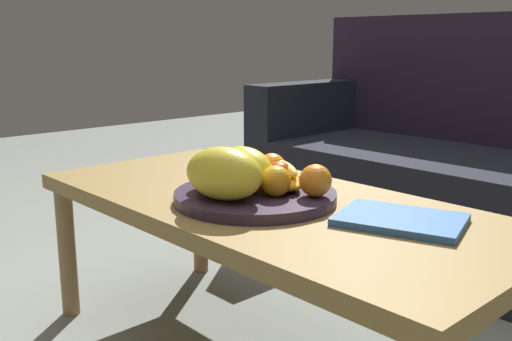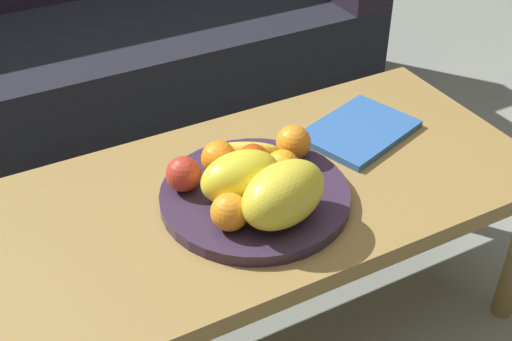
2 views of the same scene
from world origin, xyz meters
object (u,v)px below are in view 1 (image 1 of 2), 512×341
(melon_smaller_beside, at_px, (224,174))
(orange_left, at_px, (206,175))
(fruit_bowl, at_px, (256,197))
(orange_right, at_px, (272,168))
(couch, at_px, (483,180))
(banana_bunch, at_px, (288,177))
(apple_left, at_px, (245,164))
(coffee_table, at_px, (266,217))
(magazine, at_px, (401,220))
(orange_front, at_px, (276,181))
(melon_large_front, at_px, (244,168))
(orange_back, at_px, (315,181))
(apple_front, at_px, (279,175))

(melon_smaller_beside, distance_m, orange_left, 0.10)
(fruit_bowl, relative_size, orange_right, 5.19)
(couch, bearing_deg, banana_bunch, -90.16)
(melon_smaller_beside, relative_size, apple_left, 2.60)
(banana_bunch, bearing_deg, melon_smaller_beside, -96.64)
(coffee_table, distance_m, melon_smaller_beside, 0.19)
(magazine, bearing_deg, orange_front, -177.65)
(melon_smaller_beside, distance_m, magazine, 0.39)
(orange_right, bearing_deg, magazine, 2.57)
(melon_smaller_beside, xyz_separation_m, banana_bunch, (0.02, 0.18, -0.03))
(melon_smaller_beside, xyz_separation_m, orange_front, (0.06, 0.10, -0.02))
(couch, distance_m, magazine, 1.04)
(coffee_table, xyz_separation_m, banana_bunch, (0.03, 0.05, 0.10))
(orange_right, xyz_separation_m, banana_bunch, (0.06, -0.01, -0.01))
(melon_large_front, relative_size, orange_right, 2.22)
(orange_back, relative_size, magazine, 0.30)
(orange_front, bearing_deg, melon_smaller_beside, -118.96)
(coffee_table, height_order, orange_back, orange_back)
(melon_large_front, bearing_deg, orange_left, -130.05)
(apple_front, distance_m, banana_bunch, 0.03)
(couch, bearing_deg, orange_left, -95.96)
(couch, bearing_deg, melon_smaller_beside, -91.15)
(couch, height_order, fruit_bowl, couch)
(melon_large_front, height_order, magazine, melon_large_front)
(melon_large_front, bearing_deg, orange_back, 23.92)
(apple_left, bearing_deg, couch, 81.65)
(orange_right, height_order, magazine, orange_right)
(melon_smaller_beside, height_order, orange_front, melon_smaller_beside)
(fruit_bowl, distance_m, banana_bunch, 0.09)
(coffee_table, xyz_separation_m, couch, (0.03, 1.06, -0.08))
(banana_bunch, bearing_deg, coffee_table, -121.06)
(melon_smaller_beside, bearing_deg, orange_front, 61.04)
(orange_front, relative_size, orange_back, 0.95)
(fruit_bowl, xyz_separation_m, banana_bunch, (0.03, 0.08, 0.04))
(couch, xyz_separation_m, banana_bunch, (-0.00, -1.02, 0.17))
(fruit_bowl, bearing_deg, orange_back, 28.07)
(fruit_bowl, relative_size, orange_front, 5.39)
(melon_smaller_beside, bearing_deg, couch, 88.85)
(orange_left, xyz_separation_m, magazine, (0.42, 0.18, -0.05))
(melon_smaller_beside, distance_m, banana_bunch, 0.19)
(melon_large_front, relative_size, orange_front, 2.31)
(apple_left, bearing_deg, melon_large_front, -42.96)
(orange_back, distance_m, magazine, 0.21)
(orange_back, relative_size, apple_left, 1.04)
(couch, xyz_separation_m, fruit_bowl, (-0.03, -1.10, 0.14))
(apple_left, distance_m, magazine, 0.45)
(melon_large_front, height_order, orange_front, melon_large_front)
(melon_large_front, bearing_deg, orange_front, 4.99)
(apple_left, xyz_separation_m, banana_bunch, (0.15, 0.01, -0.01))
(melon_large_front, xyz_separation_m, orange_front, (0.10, 0.01, -0.02))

